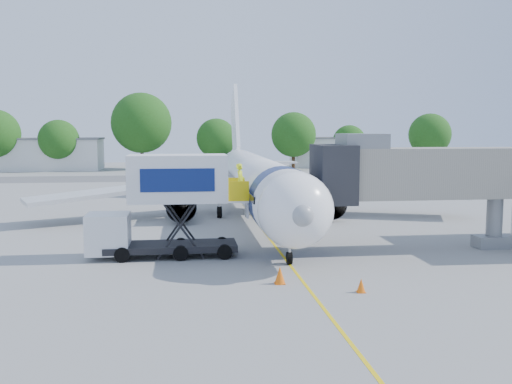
{
  "coord_description": "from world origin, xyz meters",
  "views": [
    {
      "loc": [
        -5.26,
        -37.53,
        6.92
      ],
      "look_at": [
        -1.12,
        -4.81,
        3.2
      ],
      "focal_mm": 40.0,
      "sensor_mm": 36.0,
      "label": 1
    }
  ],
  "objects": [
    {
      "name": "safety_cone_a",
      "position": [
        2.09,
        -14.83,
        0.29
      ],
      "size": [
        0.38,
        0.38,
        0.61
      ],
      "color": "orange",
      "rests_on": "ground"
    },
    {
      "name": "aircraft",
      "position": [
        0.0,
        4.12,
        2.95
      ],
      "size": [
        34.17,
        37.73,
        11.35
      ],
      "color": "white",
      "rests_on": "ground"
    },
    {
      "name": "catering_hiloader",
      "position": [
        -6.26,
        -7.0,
        2.76
      ],
      "size": [
        8.5,
        2.44,
        5.5
      ],
      "color": "black",
      "rests_on": "ground"
    },
    {
      "name": "ground",
      "position": [
        0.0,
        0.0,
        0.0
      ],
      "size": [
        160.0,
        160.0,
        0.0
      ],
      "primitive_type": "plane",
      "color": "gray",
      "rests_on": "ground"
    },
    {
      "name": "tree_f",
      "position": [
        23.54,
        59.83,
        4.49
      ],
      "size": [
        5.81,
        5.81,
        7.41
      ],
      "color": "#382314",
      "rests_on": "ground"
    },
    {
      "name": "tree_g",
      "position": [
        37.79,
        58.65,
        5.73
      ],
      "size": [
        7.41,
        7.41,
        9.45
      ],
      "color": "#382314",
      "rests_on": "ground"
    },
    {
      "name": "safety_cone_b",
      "position": [
        -1.09,
        -13.07,
        0.38
      ],
      "size": [
        0.49,
        0.49,
        0.79
      ],
      "color": "orange",
      "rests_on": "ground"
    },
    {
      "name": "taxiway_strip",
      "position": [
        0.0,
        42.0,
        0.0
      ],
      "size": [
        120.0,
        10.0,
        0.01
      ],
      "primitive_type": "cube",
      "color": "#59595B",
      "rests_on": "ground"
    },
    {
      "name": "ground_tug",
      "position": [
        -2.93,
        -17.11,
        0.73
      ],
      "size": [
        3.84,
        2.66,
        1.39
      ],
      "rotation": [
        0.0,
        0.0,
        0.27
      ],
      "color": "silver",
      "rests_on": "ground"
    },
    {
      "name": "tree_d",
      "position": [
        0.2,
        58.89,
        5.16
      ],
      "size": [
        6.67,
        6.67,
        8.5
      ],
      "color": "#382314",
      "rests_on": "ground"
    },
    {
      "name": "jet_bridge",
      "position": [
        7.99,
        -7.0,
        4.34
      ],
      "size": [
        13.9,
        3.2,
        6.6
      ],
      "color": "gray",
      "rests_on": "ground"
    },
    {
      "name": "tree_c",
      "position": [
        -12.19,
        59.1,
        7.72
      ],
      "size": [
        9.97,
        9.97,
        12.72
      ],
      "color": "#382314",
      "rests_on": "ground"
    },
    {
      "name": "outbuilding_right",
      "position": [
        22.0,
        62.0,
        2.66
      ],
      "size": [
        16.4,
        7.4,
        5.3
      ],
      "color": "silver",
      "rests_on": "ground"
    },
    {
      "name": "outbuilding_left",
      "position": [
        -28.0,
        60.0,
        2.66
      ],
      "size": [
        18.4,
        8.4,
        5.3
      ],
      "color": "silver",
      "rests_on": "ground"
    },
    {
      "name": "tree_b",
      "position": [
        -25.11,
        57.14,
        4.99
      ],
      "size": [
        6.45,
        6.45,
        8.22
      ],
      "color": "#382314",
      "rests_on": "ground"
    },
    {
      "name": "tree_e",
      "position": [
        12.94,
        56.38,
        5.79
      ],
      "size": [
        7.48,
        7.48,
        9.54
      ],
      "color": "#382314",
      "rests_on": "ground"
    },
    {
      "name": "guidance_line",
      "position": [
        0.0,
        0.0,
        0.01
      ],
      "size": [
        0.15,
        70.0,
        0.01
      ],
      "primitive_type": "cube",
      "color": "yellow",
      "rests_on": "ground"
    }
  ]
}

